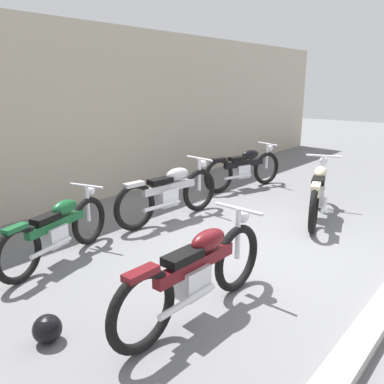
{
  "coord_description": "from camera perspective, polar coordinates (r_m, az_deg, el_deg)",
  "views": [
    {
      "loc": [
        -4.47,
        -2.27,
        2.2
      ],
      "look_at": [
        0.12,
        1.57,
        0.55
      ],
      "focal_mm": 37.18,
      "sensor_mm": 36.0,
      "label": 1
    }
  ],
  "objects": [
    {
      "name": "building_wall",
      "position": [
        7.74,
        -14.97,
        10.63
      ],
      "size": [
        18.0,
        0.3,
        3.25
      ],
      "primitive_type": "cube",
      "color": "#B2A893",
      "rests_on": "ground_plane"
    },
    {
      "name": "motorcycle_silver",
      "position": [
        6.51,
        -3.15,
        -0.08
      ],
      "size": [
        2.14,
        0.6,
        0.96
      ],
      "rotation": [
        0.0,
        0.0,
        -0.11
      ],
      "color": "black",
      "rests_on": "ground_plane"
    },
    {
      "name": "motorcycle_black",
      "position": [
        8.56,
        7.51,
        3.44
      ],
      "size": [
        2.0,
        0.8,
        0.92
      ],
      "rotation": [
        0.0,
        0.0,
        -0.28
      ],
      "color": "black",
      "rests_on": "ground_plane"
    },
    {
      "name": "helmet",
      "position": [
        3.87,
        -20.05,
        -17.97
      ],
      "size": [
        0.25,
        0.25,
        0.25
      ],
      "primitive_type": "sphere",
      "color": "black",
      "rests_on": "ground_plane"
    },
    {
      "name": "ground_plane",
      "position": [
        5.47,
        11.97,
        -8.64
      ],
      "size": [
        40.0,
        40.0,
        0.0
      ],
      "primitive_type": "plane",
      "color": "slate"
    },
    {
      "name": "motorcycle_cream",
      "position": [
        6.88,
        17.67,
        0.08
      ],
      "size": [
        2.07,
        0.9,
        0.97
      ],
      "rotation": [
        0.0,
        0.0,
        0.32
      ],
      "color": "black",
      "rests_on": "ground_plane"
    },
    {
      "name": "motorcycle_green",
      "position": [
        5.29,
        -18.67,
        -5.15
      ],
      "size": [
        1.87,
        0.73,
        0.86
      ],
      "rotation": [
        0.0,
        0.0,
        0.27
      ],
      "color": "black",
      "rests_on": "ground_plane"
    },
    {
      "name": "motorcycle_maroon",
      "position": [
        3.86,
        0.77,
        -11.46
      ],
      "size": [
        2.11,
        0.59,
        0.95
      ],
      "rotation": [
        0.0,
        0.0,
        -0.02
      ],
      "color": "black",
      "rests_on": "ground_plane"
    }
  ]
}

